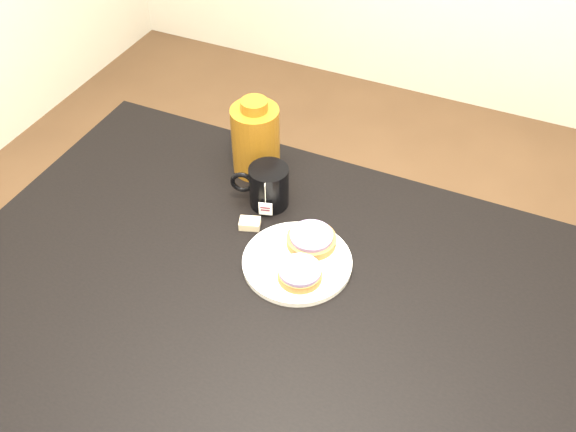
{
  "coord_description": "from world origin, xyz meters",
  "views": [
    {
      "loc": [
        0.32,
        -0.72,
        1.73
      ],
      "look_at": [
        -0.08,
        0.16,
        0.81
      ],
      "focal_mm": 40.0,
      "sensor_mm": 36.0,
      "label": 1
    }
  ],
  "objects_px": {
    "table": "(290,328)",
    "teabag_pouch": "(250,223)",
    "bagel_front": "(300,273)",
    "bagel_package": "(256,139)",
    "bagel_back": "(311,239)",
    "plate": "(297,261)",
    "mug": "(268,186)"
  },
  "relations": [
    {
      "from": "table",
      "to": "teabag_pouch",
      "type": "height_order",
      "value": "teabag_pouch"
    },
    {
      "from": "teabag_pouch",
      "to": "bagel_front",
      "type": "bearing_deg",
      "value": -31.61
    },
    {
      "from": "bagel_package",
      "to": "bagel_back",
      "type": "bearing_deg",
      "value": -40.49
    },
    {
      "from": "bagel_front",
      "to": "plate",
      "type": "bearing_deg",
      "value": 119.98
    },
    {
      "from": "bagel_front",
      "to": "bagel_package",
      "type": "height_order",
      "value": "bagel_package"
    },
    {
      "from": "table",
      "to": "mug",
      "type": "distance_m",
      "value": 0.32
    },
    {
      "from": "bagel_front",
      "to": "table",
      "type": "bearing_deg",
      "value": -86.35
    },
    {
      "from": "table",
      "to": "bagel_front",
      "type": "bearing_deg",
      "value": 93.65
    },
    {
      "from": "plate",
      "to": "bagel_back",
      "type": "xyz_separation_m",
      "value": [
        0.01,
        0.06,
        0.02
      ]
    },
    {
      "from": "mug",
      "to": "teabag_pouch",
      "type": "height_order",
      "value": "mug"
    },
    {
      "from": "bagel_back",
      "to": "bagel_package",
      "type": "relative_size",
      "value": 0.68
    },
    {
      "from": "bagel_front",
      "to": "bagel_back",
      "type": "bearing_deg",
      "value": 99.41
    },
    {
      "from": "bagel_back",
      "to": "teabag_pouch",
      "type": "bearing_deg",
      "value": 178.83
    },
    {
      "from": "bagel_back",
      "to": "mug",
      "type": "relative_size",
      "value": 0.93
    },
    {
      "from": "teabag_pouch",
      "to": "bagel_package",
      "type": "distance_m",
      "value": 0.21
    },
    {
      "from": "table",
      "to": "teabag_pouch",
      "type": "relative_size",
      "value": 31.11
    },
    {
      "from": "plate",
      "to": "bagel_back",
      "type": "bearing_deg",
      "value": 82.36
    },
    {
      "from": "bagel_back",
      "to": "bagel_front",
      "type": "bearing_deg",
      "value": -80.59
    },
    {
      "from": "bagel_package",
      "to": "plate",
      "type": "bearing_deg",
      "value": -48.88
    },
    {
      "from": "plate",
      "to": "teabag_pouch",
      "type": "bearing_deg",
      "value": 156.95
    },
    {
      "from": "mug",
      "to": "bagel_front",
      "type": "bearing_deg",
      "value": -65.95
    },
    {
      "from": "table",
      "to": "bagel_back",
      "type": "xyz_separation_m",
      "value": [
        -0.02,
        0.15,
        0.11
      ]
    },
    {
      "from": "table",
      "to": "bagel_back",
      "type": "distance_m",
      "value": 0.19
    },
    {
      "from": "table",
      "to": "bagel_package",
      "type": "relative_size",
      "value": 7.32
    },
    {
      "from": "mug",
      "to": "plate",
      "type": "bearing_deg",
      "value": -63.46
    },
    {
      "from": "teabag_pouch",
      "to": "plate",
      "type": "bearing_deg",
      "value": -23.05
    },
    {
      "from": "table",
      "to": "bagel_back",
      "type": "bearing_deg",
      "value": 97.34
    },
    {
      "from": "table",
      "to": "plate",
      "type": "relative_size",
      "value": 6.22
    },
    {
      "from": "bagel_front",
      "to": "teabag_pouch",
      "type": "bearing_deg",
      "value": 148.39
    },
    {
      "from": "table",
      "to": "bagel_front",
      "type": "relative_size",
      "value": 11.48
    },
    {
      "from": "table",
      "to": "bagel_front",
      "type": "distance_m",
      "value": 0.12
    },
    {
      "from": "plate",
      "to": "bagel_package",
      "type": "height_order",
      "value": "bagel_package"
    }
  ]
}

